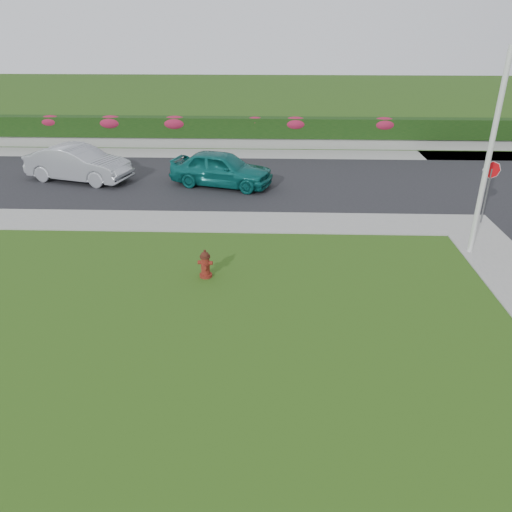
{
  "coord_description": "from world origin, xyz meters",
  "views": [
    {
      "loc": [
        -0.08,
        -8.04,
        6.87
      ],
      "look_at": [
        -0.51,
        4.31,
        0.9
      ],
      "focal_mm": 35.0,
      "sensor_mm": 36.0,
      "label": 1
    }
  ],
  "objects_px": {
    "fire_hydrant": "(205,264)",
    "utility_pole": "(489,158)",
    "sedan_teal": "(221,169)",
    "sedan_silver": "(78,163)",
    "stop_sign": "(490,178)"
  },
  "relations": [
    {
      "from": "fire_hydrant",
      "to": "stop_sign",
      "type": "xyz_separation_m",
      "value": [
        9.56,
        4.49,
        1.3
      ]
    },
    {
      "from": "fire_hydrant",
      "to": "utility_pole",
      "type": "xyz_separation_m",
      "value": [
        8.27,
        1.95,
        2.68
      ]
    },
    {
      "from": "sedan_teal",
      "to": "stop_sign",
      "type": "bearing_deg",
      "value": -96.02
    },
    {
      "from": "sedan_teal",
      "to": "stop_sign",
      "type": "xyz_separation_m",
      "value": [
        9.91,
        -4.06,
        0.9
      ]
    },
    {
      "from": "stop_sign",
      "to": "utility_pole",
      "type": "bearing_deg",
      "value": -94.49
    },
    {
      "from": "sedan_teal",
      "to": "sedan_silver",
      "type": "xyz_separation_m",
      "value": [
        -6.57,
        0.55,
        0.02
      ]
    },
    {
      "from": "sedan_teal",
      "to": "utility_pole",
      "type": "bearing_deg",
      "value": -111.18
    },
    {
      "from": "fire_hydrant",
      "to": "utility_pole",
      "type": "height_order",
      "value": "utility_pole"
    },
    {
      "from": "stop_sign",
      "to": "fire_hydrant",
      "type": "bearing_deg",
      "value": -132.45
    },
    {
      "from": "stop_sign",
      "to": "sedan_silver",
      "type": "bearing_deg",
      "value": -173.23
    },
    {
      "from": "sedan_teal",
      "to": "sedan_silver",
      "type": "height_order",
      "value": "sedan_silver"
    },
    {
      "from": "fire_hydrant",
      "to": "sedan_silver",
      "type": "relative_size",
      "value": 0.18
    },
    {
      "from": "utility_pole",
      "to": "sedan_teal",
      "type": "bearing_deg",
      "value": 142.54
    },
    {
      "from": "sedan_silver",
      "to": "stop_sign",
      "type": "distance_m",
      "value": 17.14
    },
    {
      "from": "sedan_teal",
      "to": "utility_pole",
      "type": "height_order",
      "value": "utility_pole"
    }
  ]
}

